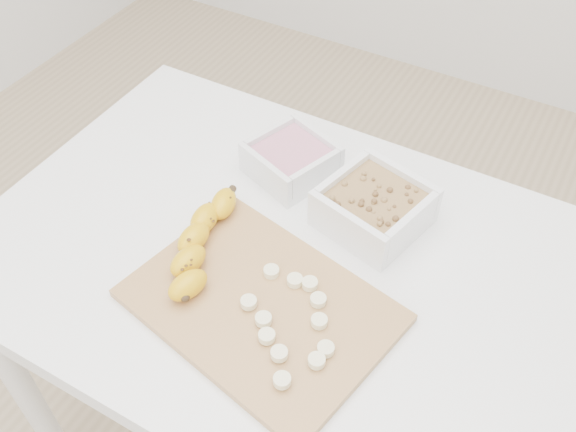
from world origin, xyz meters
The scene contains 6 objects.
table centered at (0.00, 0.00, 0.65)m, with size 1.00×0.70×0.75m.
bowl_yogurt centered at (-0.08, 0.18, 0.78)m, with size 0.17×0.17×0.06m.
bowl_granola centered at (0.11, 0.14, 0.79)m, with size 0.19×0.19×0.07m.
cutting_board centered at (0.03, -0.11, 0.76)m, with size 0.38×0.27×0.01m, color tan.
banana centered at (-0.10, -0.07, 0.78)m, with size 0.06×0.23×0.04m, color #E2A60D, non-canonical shape.
banana_slices centered at (0.09, -0.12, 0.77)m, with size 0.16×0.19×0.02m.
Camera 1 is at (0.35, -0.59, 1.55)m, focal length 40.00 mm.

